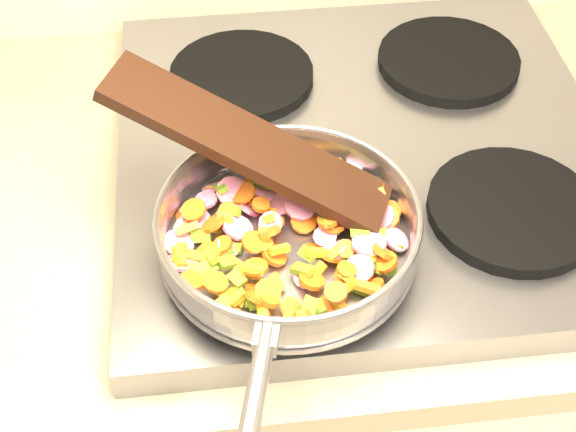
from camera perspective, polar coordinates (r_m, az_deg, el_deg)
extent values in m
cube|color=#939399|center=(1.00, 5.42, 4.44)|extent=(0.60, 0.60, 0.04)
cylinder|color=black|center=(0.87, -1.86, -1.10)|extent=(0.19, 0.19, 0.02)
cylinder|color=black|center=(0.92, 15.68, 0.46)|extent=(0.19, 0.19, 0.02)
cylinder|color=black|center=(1.08, -3.32, 9.95)|extent=(0.19, 0.19, 0.02)
cylinder|color=black|center=(1.12, 11.34, 10.79)|extent=(0.19, 0.19, 0.02)
cylinder|color=#9E9EA5|center=(0.84, 0.00, -2.11)|extent=(0.27, 0.27, 0.01)
torus|color=#9E9EA5|center=(0.82, 0.00, -0.86)|extent=(0.31, 0.31, 0.05)
torus|color=#9E9EA5|center=(0.80, 0.00, 0.20)|extent=(0.27, 0.27, 0.01)
cylinder|color=#9E9EA5|center=(0.68, -2.68, -14.41)|extent=(0.06, 0.19, 0.02)
cube|color=#9E9EA5|center=(0.72, -1.54, -8.62)|extent=(0.03, 0.03, 0.02)
cylinder|color=#E1166F|center=(0.85, -7.08, -0.99)|extent=(0.05, 0.04, 0.02)
cube|color=olive|center=(0.90, 1.13, 2.69)|extent=(0.02, 0.02, 0.02)
cylinder|color=orange|center=(0.83, 1.95, -2.32)|extent=(0.03, 0.03, 0.02)
cube|color=gold|center=(0.82, -1.71, -1.26)|extent=(0.01, 0.02, 0.01)
cylinder|color=orange|center=(0.77, -0.34, -7.97)|extent=(0.03, 0.03, 0.02)
cube|color=olive|center=(0.80, 1.40, -2.72)|extent=(0.02, 0.02, 0.01)
cube|color=olive|center=(0.80, 1.06, -3.82)|extent=(0.03, 0.03, 0.02)
cylinder|color=orange|center=(0.81, -0.97, -2.79)|extent=(0.04, 0.04, 0.02)
cylinder|color=orange|center=(0.87, 2.87, 2.06)|extent=(0.03, 0.03, 0.00)
cylinder|color=orange|center=(0.86, 1.74, 0.86)|extent=(0.03, 0.03, 0.01)
cylinder|color=#E1166F|center=(0.83, 7.70, -1.69)|extent=(0.03, 0.03, 0.02)
cube|color=gold|center=(0.84, 2.71, -0.27)|extent=(0.02, 0.02, 0.01)
cylinder|color=#E1166F|center=(0.82, 3.31, -2.49)|extent=(0.03, 0.03, 0.01)
cylinder|color=orange|center=(0.86, -3.21, 1.64)|extent=(0.03, 0.04, 0.02)
cube|color=olive|center=(0.87, -1.02, 1.19)|extent=(0.03, 0.01, 0.02)
cylinder|color=orange|center=(0.82, -1.42, -1.12)|extent=(0.03, 0.03, 0.02)
cylinder|color=orange|center=(0.78, -5.21, -4.69)|extent=(0.03, 0.03, 0.01)
cube|color=olive|center=(0.88, -0.91, 2.73)|extent=(0.02, 0.02, 0.02)
cube|color=gold|center=(0.87, 5.81, 1.53)|extent=(0.02, 0.02, 0.02)
cylinder|color=orange|center=(0.80, 4.22, -4.33)|extent=(0.03, 0.03, 0.01)
cube|color=gold|center=(0.80, -6.50, -3.73)|extent=(0.02, 0.02, 0.01)
cylinder|color=orange|center=(0.77, -3.92, -7.21)|extent=(0.03, 0.03, 0.01)
cube|color=gold|center=(0.80, 2.04, -2.60)|extent=(0.03, 0.01, 0.02)
cube|color=gold|center=(0.83, -1.25, -0.04)|extent=(0.02, 0.02, 0.02)
cube|color=gold|center=(0.81, 6.08, -2.96)|extent=(0.02, 0.02, 0.02)
cylinder|color=#E1166F|center=(0.86, 2.08, 1.07)|extent=(0.04, 0.03, 0.02)
cube|color=gold|center=(0.84, -4.34, -0.17)|extent=(0.01, 0.02, 0.02)
cube|color=gold|center=(0.78, 3.53, -6.17)|extent=(0.02, 0.02, 0.01)
cylinder|color=orange|center=(0.83, 2.86, -0.27)|extent=(0.03, 0.03, 0.01)
cylinder|color=orange|center=(0.85, -4.28, 0.29)|extent=(0.03, 0.03, 0.02)
cube|color=gold|center=(0.80, 1.99, -4.09)|extent=(0.03, 0.02, 0.02)
cube|color=olive|center=(0.83, 6.22, -1.69)|extent=(0.02, 0.02, 0.01)
cylinder|color=orange|center=(0.90, -0.15, 2.88)|extent=(0.02, 0.02, 0.01)
cylinder|color=#E1166F|center=(0.81, -7.61, -3.31)|extent=(0.04, 0.04, 0.02)
cube|color=olive|center=(0.82, 5.17, -1.17)|extent=(0.02, 0.02, 0.01)
cube|color=gold|center=(0.78, -4.22, -5.57)|extent=(0.02, 0.02, 0.02)
cylinder|color=orange|center=(0.77, 3.45, -5.44)|extent=(0.03, 0.03, 0.01)
cube|color=olive|center=(0.88, -1.82, 2.33)|extent=(0.02, 0.02, 0.01)
cube|color=gold|center=(0.80, -2.25, -3.89)|extent=(0.02, 0.02, 0.02)
cube|color=gold|center=(0.81, -0.62, -2.39)|extent=(0.02, 0.02, 0.01)
cube|color=olive|center=(0.89, 4.09, 3.09)|extent=(0.02, 0.02, 0.01)
cylinder|color=#E1166F|center=(0.86, -2.83, 0.64)|extent=(0.03, 0.03, 0.03)
cylinder|color=orange|center=(0.79, 6.08, -4.96)|extent=(0.03, 0.03, 0.02)
cube|color=olive|center=(0.84, 7.59, -1.96)|extent=(0.02, 0.02, 0.02)
cube|color=gold|center=(0.85, -6.99, -1.06)|extent=(0.02, 0.02, 0.01)
cylinder|color=orange|center=(0.78, 3.15, -6.41)|extent=(0.04, 0.03, 0.03)
cylinder|color=#E1166F|center=(0.84, -3.60, -0.82)|extent=(0.04, 0.04, 0.02)
cube|color=olive|center=(0.84, -4.57, -0.05)|extent=(0.02, 0.01, 0.01)
cube|color=gold|center=(0.87, -2.49, 1.02)|extent=(0.03, 0.02, 0.01)
cube|color=gold|center=(0.87, 0.00, 2.32)|extent=(0.02, 0.02, 0.01)
cube|color=gold|center=(0.81, -7.73, -2.89)|extent=(0.02, 0.03, 0.01)
cylinder|color=orange|center=(0.89, -1.48, 2.52)|extent=(0.03, 0.03, 0.02)
cylinder|color=#E1166F|center=(0.87, -0.23, 0.97)|extent=(0.03, 0.03, 0.03)
cylinder|color=#E1166F|center=(0.87, -5.85, 1.16)|extent=(0.04, 0.04, 0.01)
cylinder|color=#E1166F|center=(0.86, -0.48, 0.77)|extent=(0.04, 0.04, 0.02)
cylinder|color=#E1166F|center=(0.86, -3.99, 1.75)|extent=(0.05, 0.04, 0.02)
cube|color=gold|center=(0.88, -5.79, 1.52)|extent=(0.02, 0.02, 0.01)
cylinder|color=#E1166F|center=(0.83, 2.65, -1.47)|extent=(0.03, 0.03, 0.01)
cylinder|color=orange|center=(0.79, 4.19, -3.85)|extent=(0.03, 0.03, 0.01)
cylinder|color=#E1166F|center=(0.85, 3.42, 0.70)|extent=(0.04, 0.04, 0.03)
cylinder|color=#E1166F|center=(0.85, -6.65, -0.30)|extent=(0.05, 0.05, 0.01)
cylinder|color=orange|center=(0.88, 2.40, 1.12)|extent=(0.03, 0.03, 0.01)
cube|color=gold|center=(0.88, 2.25, 3.09)|extent=(0.02, 0.02, 0.02)
cylinder|color=orange|center=(0.81, 2.94, -2.85)|extent=(0.03, 0.03, 0.02)
cylinder|color=#E1166F|center=(0.86, 3.25, 1.54)|extent=(0.03, 0.03, 0.02)
cylinder|color=orange|center=(0.89, 1.94, 2.26)|extent=(0.04, 0.04, 0.02)
cube|color=gold|center=(0.79, 4.47, -4.53)|extent=(0.02, 0.02, 0.02)
cube|color=gold|center=(0.80, -3.14, -3.79)|extent=(0.02, 0.02, 0.01)
cube|color=gold|center=(0.82, -7.72, -2.63)|extent=(0.02, 0.03, 0.01)
cube|color=olive|center=(0.83, 2.75, -0.40)|extent=(0.02, 0.02, 0.01)
cylinder|color=#E1166F|center=(0.83, -4.29, -2.20)|extent=(0.03, 0.04, 0.02)
cylinder|color=#E1166F|center=(0.86, 1.83, 0.50)|extent=(0.05, 0.04, 0.03)
cylinder|color=orange|center=(0.79, -2.33, -3.65)|extent=(0.03, 0.03, 0.01)
cylinder|color=orange|center=(0.77, -1.30, -6.06)|extent=(0.03, 0.03, 0.02)
cube|color=olive|center=(0.83, -4.07, -2.30)|extent=(0.03, 0.02, 0.01)
cylinder|color=#E1166F|center=(0.89, 4.41, 3.23)|extent=(0.03, 0.03, 0.01)
cube|color=olive|center=(0.79, -2.43, -3.80)|extent=(0.02, 0.02, 0.01)
cylinder|color=#E1166F|center=(0.85, 5.37, 0.87)|extent=(0.03, 0.03, 0.01)
cube|color=gold|center=(0.82, -6.49, -2.93)|extent=(0.03, 0.02, 0.01)
cube|color=olive|center=(0.76, 0.59, -7.18)|extent=(0.03, 0.02, 0.01)
cylinder|color=#E1166F|center=(0.81, -6.69, -4.38)|extent=(0.03, 0.03, 0.01)
cylinder|color=orange|center=(0.81, 4.09, -2.37)|extent=(0.03, 0.03, 0.02)
cube|color=olive|center=(0.77, -2.44, -6.04)|extent=(0.02, 0.02, 0.01)
cylinder|color=orange|center=(0.80, 6.80, -2.57)|extent=(0.03, 0.03, 0.03)
cube|color=gold|center=(0.77, -1.82, -6.54)|extent=(0.01, 0.02, 0.01)
cylinder|color=orange|center=(0.86, 6.00, 2.02)|extent=(0.03, 0.03, 0.01)
cylinder|color=orange|center=(0.87, 2.37, 1.81)|extent=(0.03, 0.03, 0.02)
cylinder|color=orange|center=(0.84, -1.94, 0.81)|extent=(0.03, 0.03, 0.01)
cube|color=olive|center=(0.79, 5.15, -5.18)|extent=(0.02, 0.02, 0.02)
cube|color=gold|center=(0.78, -3.77, -5.98)|extent=(0.02, 0.02, 0.01)
cube|color=olive|center=(0.87, 1.01, 2.21)|extent=(0.02, 0.01, 0.01)
cylinder|color=#E1166F|center=(0.89, -1.74, 2.04)|extent=(0.03, 0.03, 0.02)
cube|color=gold|center=(0.81, 3.34, -2.62)|extent=(0.02, 0.02, 0.01)
cylinder|color=orange|center=(0.78, -6.86, -4.61)|extent=(0.03, 0.03, 0.02)
cube|color=olive|center=(0.80, -5.76, -3.67)|extent=(0.02, 0.02, 0.01)
cylinder|color=orange|center=(0.79, -2.35, -5.20)|extent=(0.03, 0.03, 0.02)
cylinder|color=#E1166F|center=(0.86, -6.92, 0.60)|extent=(0.04, 0.04, 0.01)
cylinder|color=orange|center=(0.82, -4.69, -2.06)|extent=(0.03, 0.03, 0.02)
cylinder|color=#E1166F|center=(0.83, -1.25, -0.52)|extent=(0.03, 0.03, 0.02)
cylinder|color=orange|center=(0.76, -2.38, -5.84)|extent=(0.02, 0.02, 0.02)
cylinder|color=orange|center=(0.85, 2.01, 1.33)|extent=(0.02, 0.02, 0.02)
cylinder|color=#E1166F|center=(0.88, -5.33, 2.05)|extent=(0.04, 0.03, 0.02)
cube|color=olive|center=(0.80, -4.33, -3.30)|extent=(0.03, 0.02, 0.01)
cylinder|color=orange|center=(0.81, -2.48, -1.88)|extent=(0.03, 0.03, 0.02)
cylinder|color=orange|center=(0.90, 1.61, 3.80)|extent=(0.03, 0.03, 0.01)
cylinder|color=orange|center=(0.77, 0.18, -6.48)|extent=(0.03, 0.03, 0.02)
cube|color=olive|center=(0.83, -4.41, -2.44)|extent=(0.02, 0.02, 0.02)
cylinder|color=orange|center=(0.85, 1.11, -0.41)|extent=(0.04, 0.04, 0.02)
cylinder|color=#E1166F|center=(0.80, 1.27, -4.37)|extent=(0.03, 0.03, 0.01)
cylinder|color=orange|center=(0.84, -5.34, -0.52)|extent=(0.04, 0.04, 0.02)
cube|color=olive|center=(0.78, 2.18, -6.57)|extent=(0.02, 0.02, 0.01)
cube|color=olive|center=(0.78, -2.35, -6.17)|extent=(0.02, 0.02, 0.01)
cube|color=gold|center=(0.79, -0.75, -4.74)|extent=(0.01, 0.02, 0.02)
cylinder|color=orange|center=(0.82, -5.66, -2.75)|extent=(0.03, 0.03, 0.02)
cylinder|color=#E1166F|center=(0.81, 5.79, -1.95)|extent=(0.04, 0.04, 0.01)
cylinder|color=orange|center=(0.86, 7.32, 0.41)|extent=(0.02, 0.02, 0.01)
cube|color=gold|center=(0.89, -2.74, 2.70)|extent=(0.01, 0.02, 0.02)
cube|color=gold|center=(0.89, 3.11, 3.68)|extent=(0.03, 0.02, 0.02)
cube|color=olive|center=(0.79, -3.68, -4.52)|extent=(0.02, 0.02, 0.01)
cylinder|color=orange|center=(0.81, -1.70, -2.02)|extent=(0.02, 0.02, 0.01)
cube|color=olive|center=(0.83, 6.65, -1.24)|extent=(0.02, 0.01, 0.01)
cube|color=olive|center=(0.86, -4.82, 2.01)|extent=(0.02, 0.02, 0.01)
cube|color=gold|center=(0.77, -3.58, -5.79)|extent=(0.02, 0.02, 0.01)
cylinder|color=#E1166F|center=(0.83, -7.80, -1.91)|extent=(0.04, 0.04, 0.02)
cylinder|color=#E1166F|center=(0.87, 6.49, -0.03)|extent=(0.05, 0.04, 0.03)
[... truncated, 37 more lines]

